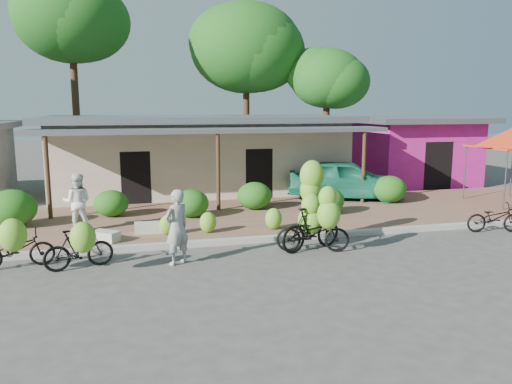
% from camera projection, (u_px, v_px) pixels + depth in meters
% --- Properties ---
extents(ground, '(100.00, 100.00, 0.00)m').
position_uv_depth(ground, '(264.00, 265.00, 11.97)').
color(ground, '#474442').
rests_on(ground, ground).
extents(sidewalk, '(60.00, 6.00, 0.12)m').
position_uv_depth(sidewalk, '(225.00, 218.00, 16.73)').
color(sidewalk, '#8B614A').
rests_on(sidewalk, ground).
extents(curb, '(60.00, 0.25, 0.15)m').
position_uv_depth(curb, '(245.00, 240.00, 13.86)').
color(curb, '#A8A399').
rests_on(curb, ground).
extents(shop_main, '(13.00, 8.50, 3.35)m').
position_uv_depth(shop_main, '(199.00, 153.00, 22.11)').
color(shop_main, beige).
rests_on(shop_main, ground).
extents(shop_pink, '(6.00, 6.00, 3.25)m').
position_uv_depth(shop_pink, '(409.00, 149.00, 24.77)').
color(shop_pink, '#D42099').
rests_on(shop_pink, ground).
extents(tree_far_center, '(5.59, 5.50, 10.28)m').
position_uv_depth(tree_far_center, '(67.00, 16.00, 24.57)').
color(tree_far_center, '#492E1D').
rests_on(tree_far_center, ground).
extents(tree_center_right, '(6.21, 6.17, 9.41)m').
position_uv_depth(tree_center_right, '(242.00, 46.00, 27.46)').
color(tree_center_right, '#492E1D').
rests_on(tree_center_right, ground).
extents(tree_near_right, '(4.18, 3.98, 6.92)m').
position_uv_depth(tree_near_right, '(323.00, 77.00, 26.82)').
color(tree_near_right, '#492E1D').
rests_on(tree_near_right, ground).
extents(hedge_0, '(1.48, 1.33, 1.15)m').
position_uv_depth(hedge_0, '(12.00, 208.00, 15.16)').
color(hedge_0, '#245012').
rests_on(hedge_0, sidewalk).
extents(hedge_1, '(1.14, 1.03, 0.89)m').
position_uv_depth(hedge_1, '(111.00, 203.00, 16.63)').
color(hedge_1, '#245012').
rests_on(hedge_1, sidewalk).
extents(hedge_2, '(1.19, 1.07, 0.93)m').
position_uv_depth(hedge_2, '(191.00, 203.00, 16.53)').
color(hedge_2, '#245012').
rests_on(hedge_2, sidewalk).
extents(hedge_3, '(1.25, 1.13, 0.98)m').
position_uv_depth(hedge_3, '(255.00, 196.00, 17.83)').
color(hedge_3, '#245012').
rests_on(hedge_3, sidewalk).
extents(hedge_4, '(1.15, 1.03, 0.90)m').
position_uv_depth(hedge_4, '(328.00, 201.00, 17.06)').
color(hedge_4, '#245012').
rests_on(hedge_4, sidewalk).
extents(hedge_5, '(1.32, 1.19, 1.03)m').
position_uv_depth(hedge_5, '(389.00, 189.00, 19.08)').
color(hedge_5, '#245012').
rests_on(hedge_5, sidewalk).
extents(red_canopy, '(3.50, 3.50, 2.86)m').
position_uv_depth(red_canopy, '(512.00, 137.00, 18.73)').
color(red_canopy, '#59595E').
rests_on(red_canopy, sidewalk).
extents(bike_far_left, '(1.79, 1.33, 1.33)m').
position_uv_depth(bike_far_left, '(15.00, 247.00, 11.51)').
color(bike_far_left, black).
rests_on(bike_far_left, ground).
extents(bike_left, '(1.65, 1.29, 1.26)m').
position_uv_depth(bike_left, '(80.00, 247.00, 11.45)').
color(bike_left, black).
rests_on(bike_left, ground).
extents(bike_center, '(2.01, 1.38, 2.35)m').
position_uv_depth(bike_center, '(312.00, 216.00, 13.15)').
color(bike_center, black).
rests_on(bike_center, ground).
extents(bike_right, '(2.02, 1.46, 1.80)m').
position_uv_depth(bike_right, '(315.00, 224.00, 12.96)').
color(bike_right, black).
rests_on(bike_right, ground).
extents(bike_far_right, '(1.77, 0.94, 0.88)m').
position_uv_depth(bike_far_right, '(495.00, 218.00, 15.01)').
color(bike_far_right, black).
rests_on(bike_far_right, ground).
extents(loose_banana_a, '(0.46, 0.39, 0.58)m').
position_uv_depth(loose_banana_a, '(167.00, 225.00, 14.27)').
color(loose_banana_a, '#78B82E').
rests_on(loose_banana_a, sidewalk).
extents(loose_banana_b, '(0.49, 0.42, 0.61)m').
position_uv_depth(loose_banana_b, '(208.00, 222.00, 14.49)').
color(loose_banana_b, '#78B82E').
rests_on(loose_banana_b, sidewalk).
extents(loose_banana_c, '(0.52, 0.44, 0.64)m').
position_uv_depth(loose_banana_c, '(274.00, 219.00, 14.89)').
color(loose_banana_c, '#78B82E').
rests_on(loose_banana_c, sidewalk).
extents(sack_near, '(0.86, 0.42, 0.30)m').
position_uv_depth(sack_near, '(150.00, 228.00, 14.52)').
color(sack_near, beige).
rests_on(sack_near, sidewalk).
extents(sack_far, '(0.82, 0.77, 0.28)m').
position_uv_depth(sack_far, '(105.00, 236.00, 13.59)').
color(sack_far, beige).
rests_on(sack_far, sidewalk).
extents(vendor, '(0.79, 0.73, 1.82)m').
position_uv_depth(vendor, '(177.00, 227.00, 11.88)').
color(vendor, gray).
rests_on(vendor, ground).
extents(bystander, '(0.88, 0.71, 1.71)m').
position_uv_depth(bystander, '(77.00, 202.00, 14.69)').
color(bystander, white).
rests_on(bystander, sidewalk).
extents(teal_van, '(4.96, 3.38, 1.57)m').
position_uv_depth(teal_van, '(346.00, 179.00, 19.81)').
color(teal_van, '#197354').
rests_on(teal_van, sidewalk).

